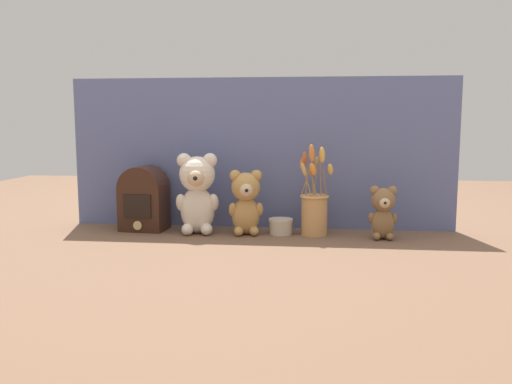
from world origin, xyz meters
The scene contains 8 objects.
ground_plane centered at (0.00, 0.00, 0.00)m, with size 4.00×4.00×0.00m, color brown.
backdrop_wall centered at (0.00, 0.17, 0.30)m, with size 1.52×0.02×0.59m.
teddy_bear_large centered at (-0.22, 0.02, 0.16)m, with size 0.17×0.15×0.31m.
teddy_bear_medium centered at (-0.04, 0.02, 0.13)m, with size 0.14×0.12×0.24m.
teddy_bear_small centered at (0.47, 0.00, 0.10)m, with size 0.10×0.10×0.19m.
flower_vase centered at (0.22, 0.04, 0.10)m, with size 0.14×0.14×0.34m.
vintage_radio centered at (-0.45, 0.06, 0.12)m, with size 0.18×0.14×0.25m.
decorative_tin_tall centered at (0.09, 0.04, 0.03)m, with size 0.09×0.09×0.06m.
Camera 1 is at (0.23, -1.97, 0.43)m, focal length 38.00 mm.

